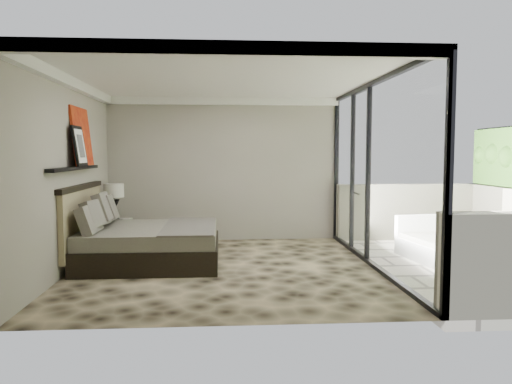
{
  "coord_description": "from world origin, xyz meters",
  "views": [
    {
      "loc": [
        -0.04,
        -7.36,
        1.72
      ],
      "look_at": [
        0.5,
        0.4,
        1.11
      ],
      "focal_mm": 35.0,
      "sensor_mm": 36.0,
      "label": 1
    }
  ],
  "objects": [
    {
      "name": "back_wall",
      "position": [
        0.0,
        2.49,
        1.4
      ],
      "size": [
        4.5,
        0.02,
        2.8
      ],
      "primitive_type": "cube",
      "color": "gray",
      "rests_on": "floor"
    },
    {
      "name": "terrace_slab",
      "position": [
        3.75,
        0.0,
        -0.06
      ],
      "size": [
        3.0,
        5.0,
        0.12
      ],
      "primitive_type": "cube",
      "color": "beige",
      "rests_on": "ground"
    },
    {
      "name": "ottoman",
      "position": [
        4.14,
        1.4,
        0.22
      ],
      "size": [
        0.55,
        0.55,
        0.45
      ],
      "primitive_type": "cube",
      "rotation": [
        0.0,
        0.0,
        -0.26
      ],
      "color": "silver",
      "rests_on": "terrace_slab"
    },
    {
      "name": "nightstand",
      "position": [
        -1.98,
        1.74,
        0.28
      ],
      "size": [
        0.61,
        0.61,
        0.55
      ],
      "primitive_type": "cube",
      "rotation": [
        0.0,
        0.0,
        -0.12
      ],
      "color": "black",
      "rests_on": "floor"
    },
    {
      "name": "picture_ledge",
      "position": [
        -2.18,
        0.1,
        1.5
      ],
      "size": [
        0.12,
        2.2,
        0.05
      ],
      "primitive_type": "cube",
      "color": "black",
      "rests_on": "left_wall"
    },
    {
      "name": "framed_print",
      "position": [
        -2.14,
        0.21,
        1.82
      ],
      "size": [
        0.11,
        0.5,
        0.6
      ],
      "primitive_type": "cube",
      "rotation": [
        0.0,
        -0.14,
        0.0
      ],
      "color": "black",
      "rests_on": "picture_ledge"
    },
    {
      "name": "ceiling",
      "position": [
        0.0,
        0.0,
        2.79
      ],
      "size": [
        4.5,
        5.0,
        0.02
      ],
      "primitive_type": "cube",
      "color": "silver",
      "rests_on": "back_wall"
    },
    {
      "name": "glass_wall",
      "position": [
        2.25,
        0.0,
        1.4
      ],
      "size": [
        0.08,
        5.0,
        2.8
      ],
      "primitive_type": "cube",
      "color": "white",
      "rests_on": "floor"
    },
    {
      "name": "floor",
      "position": [
        0.0,
        0.0,
        0.0
      ],
      "size": [
        5.0,
        5.0,
        0.0
      ],
      "primitive_type": "plane",
      "color": "black",
      "rests_on": "ground"
    },
    {
      "name": "bed",
      "position": [
        -1.25,
        0.45,
        0.35
      ],
      "size": [
        2.14,
        2.07,
        1.18
      ],
      "color": "black",
      "rests_on": "floor"
    },
    {
      "name": "table_lamp",
      "position": [
        -1.98,
        1.74,
        0.94
      ],
      "size": [
        0.36,
        0.36,
        0.65
      ],
      "color": "black",
      "rests_on": "nightstand"
    },
    {
      "name": "left_wall",
      "position": [
        -2.24,
        0.0,
        1.4
      ],
      "size": [
        0.02,
        5.0,
        2.8
      ],
      "primitive_type": "cube",
      "color": "gray",
      "rests_on": "floor"
    },
    {
      "name": "lounger",
      "position": [
        3.44,
        0.21,
        0.21
      ],
      "size": [
        1.06,
        1.79,
        0.66
      ],
      "rotation": [
        0.0,
        0.0,
        0.14
      ],
      "color": "white",
      "rests_on": "terrace_slab"
    },
    {
      "name": "abstract_canvas",
      "position": [
        -2.19,
        0.54,
        1.97
      ],
      "size": [
        0.13,
        0.9,
        0.9
      ],
      "primitive_type": "cube",
      "rotation": [
        0.0,
        -0.1,
        0.0
      ],
      "color": "red",
      "rests_on": "picture_ledge"
    }
  ]
}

